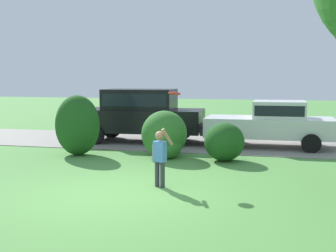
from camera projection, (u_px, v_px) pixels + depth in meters
The scene contains 9 objects.
ground_plane at pixel (116, 195), 9.13m from camera, with size 80.00×80.00×0.00m, color #518E42.
driveway_strip at pixel (191, 143), 16.27m from camera, with size 28.00×4.40×0.02m, color gray.
shrub_near_tree at pixel (78, 125), 13.71m from camera, with size 1.35×1.24×1.81m.
shrub_centre_left at pixel (165, 136), 13.35m from camera, with size 1.33×1.51×1.37m.
shrub_centre at pixel (224, 142), 12.78m from camera, with size 1.12×1.23×1.08m.
parked_sedan at pixel (272, 122), 15.23m from camera, with size 4.43×2.15×1.56m.
parked_suv at pixel (140, 113), 16.42m from camera, with size 4.79×2.28×1.92m.
child_thrower at pixel (160, 154), 9.71m from camera, with size 0.48×0.24×1.29m.
frisbee at pixel (174, 93), 10.48m from camera, with size 0.28×0.28×0.10m.
Camera 1 is at (3.23, -8.39, 2.35)m, focal length 48.75 mm.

